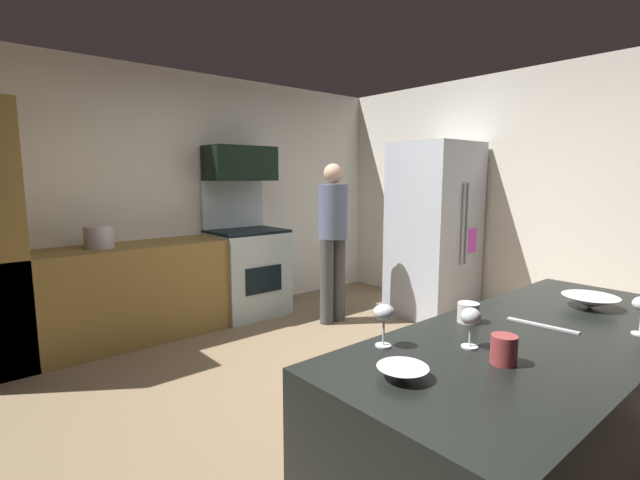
% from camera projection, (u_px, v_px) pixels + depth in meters
% --- Properties ---
extents(ground_plane, '(5.20, 4.80, 0.02)m').
position_uv_depth(ground_plane, '(339.00, 390.00, 3.26)').
color(ground_plane, '#7C684D').
extents(wall_back, '(5.20, 0.12, 2.60)m').
position_uv_depth(wall_back, '(192.00, 197.00, 4.84)').
color(wall_back, silver).
rests_on(wall_back, ground).
extents(wall_right, '(0.12, 4.80, 2.60)m').
position_uv_depth(wall_right, '(517.00, 198.00, 4.71)').
color(wall_right, silver).
rests_on(wall_right, ground).
extents(lower_cabinet_run, '(2.40, 0.60, 0.90)m').
position_uv_depth(lower_cabinet_run, '(120.00, 295.00, 4.11)').
color(lower_cabinet_run, olive).
rests_on(lower_cabinet_run, ground).
extents(oven_range, '(0.76, 0.65, 1.48)m').
position_uv_depth(oven_range, '(247.00, 269.00, 4.96)').
color(oven_range, '#AFBEBE').
rests_on(oven_range, ground).
extents(microwave, '(0.74, 0.38, 0.37)m').
position_uv_depth(microwave, '(240.00, 163.00, 4.86)').
color(microwave, black).
rests_on(microwave, oven_range).
extents(refrigerator, '(0.82, 0.76, 1.89)m').
position_uv_depth(refrigerator, '(434.00, 230.00, 4.93)').
color(refrigerator, '#B0B6C2').
rests_on(refrigerator, ground).
extents(person_cook, '(0.31, 0.30, 1.65)m').
position_uv_depth(person_cook, '(333.00, 235.00, 4.63)').
color(person_cook, '#434343').
rests_on(person_cook, ground).
extents(counter_island, '(2.01, 0.80, 0.90)m').
position_uv_depth(counter_island, '(534.00, 434.00, 1.89)').
color(counter_island, black).
rests_on(counter_island, ground).
extents(mixing_bowl_large, '(0.16, 0.16, 0.04)m').
position_uv_depth(mixing_bowl_large, '(402.00, 372.00, 1.40)').
color(mixing_bowl_large, white).
rests_on(mixing_bowl_large, counter_island).
extents(mixing_bowl_small, '(0.25, 0.25, 0.06)m').
position_uv_depth(mixing_bowl_small, '(590.00, 302.00, 2.16)').
color(mixing_bowl_small, white).
rests_on(mixing_bowl_small, counter_island).
extents(wine_glass_near, '(0.07, 0.07, 0.15)m').
position_uv_depth(wine_glass_near, '(471.00, 318.00, 1.64)').
color(wine_glass_near, silver).
rests_on(wine_glass_near, counter_island).
extents(wine_glass_far, '(0.08, 0.08, 0.16)m').
position_uv_depth(wine_glass_far, '(384.00, 314.00, 1.65)').
color(wine_glass_far, silver).
rests_on(wine_glass_far, counter_island).
extents(mug_coffee, '(0.09, 0.09, 0.10)m').
position_uv_depth(mug_coffee, '(504.00, 350.00, 1.51)').
color(mug_coffee, '#9C393B').
rests_on(mug_coffee, counter_island).
extents(mug_tea, '(0.09, 0.09, 0.09)m').
position_uv_depth(mug_tea, '(468.00, 313.00, 1.94)').
color(mug_tea, silver).
rests_on(mug_tea, counter_island).
extents(knife_chef, '(0.05, 0.28, 0.01)m').
position_uv_depth(knife_chef, '(542.00, 325.00, 1.89)').
color(knife_chef, '#B7BABF').
rests_on(knife_chef, counter_island).
extents(stock_pot, '(0.25, 0.25, 0.20)m').
position_uv_depth(stock_pot, '(99.00, 237.00, 3.94)').
color(stock_pot, '#BCB4BD').
rests_on(stock_pot, lower_cabinet_run).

